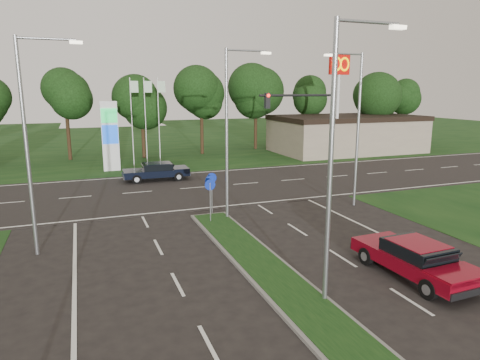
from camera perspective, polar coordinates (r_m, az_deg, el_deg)
name	(u,v)px	position (r m, az deg, el deg)	size (l,w,h in m)	color
verge_far	(130,141)	(60.99, -14.43, 5.02)	(160.00, 50.00, 0.02)	black
cross_road	(180,189)	(30.74, -7.96, -1.20)	(160.00, 12.00, 0.02)	black
median_kerb	(337,337)	(13.18, 12.87, -19.71)	(2.00, 26.00, 0.12)	slate
commercial_building	(347,134)	(50.34, 14.02, 5.95)	(16.00, 9.00, 4.00)	gray
streetlight_median_near	(337,150)	(13.61, 12.76, 3.88)	(2.53, 0.22, 9.00)	gray
streetlight_median_far	(230,126)	(22.59, -1.31, 7.25)	(2.53, 0.22, 9.00)	gray
streetlight_left_far	(31,136)	(19.43, -26.11, 5.29)	(2.53, 0.22, 9.00)	gray
streetlight_right_far	(356,122)	(26.21, 15.15, 7.49)	(2.53, 0.22, 9.00)	gray
traffic_signal	(314,127)	(27.04, 9.83, 6.94)	(5.10, 0.42, 7.00)	black
median_signs	(211,188)	(23.18, -3.93, -1.08)	(1.16, 1.76, 2.38)	gray
gas_pylon	(113,134)	(38.57, -16.63, 5.88)	(5.80, 1.26, 8.00)	silver
mcdonalds_sign	(339,79)	(44.54, 13.05, 12.99)	(2.20, 0.47, 10.40)	silver
treeline_far	(145,91)	(45.66, -12.60, 11.52)	(6.00, 6.00, 9.90)	black
red_sedan	(415,258)	(17.58, 22.33, -9.58)	(2.27, 5.06, 1.37)	maroon
navy_sedan	(156,171)	(33.94, -11.09, 1.19)	(5.01, 2.19, 1.36)	black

